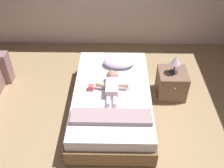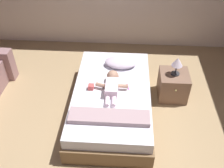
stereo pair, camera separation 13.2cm
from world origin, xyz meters
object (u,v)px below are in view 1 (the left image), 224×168
at_px(bed, 112,100).
at_px(nightstand, 171,83).
at_px(lamp, 176,61).
at_px(pillow, 119,62).
at_px(toy_block, 91,87).
at_px(baby, 112,84).
at_px(toothbrush, 127,86).

bearing_deg(bed, nightstand, 22.31).
bearing_deg(bed, lamp, 22.31).
relative_size(pillow, toy_block, 6.53).
bearing_deg(pillow, nightstand, -13.42).
xyz_separation_m(baby, toy_block, (-0.31, -0.04, -0.04)).
bearing_deg(bed, toothbrush, 18.47).
bearing_deg(baby, lamp, 21.13).
height_order(bed, baby, baby).
height_order(lamp, toy_block, lamp).
relative_size(toothbrush, nightstand, 0.29).
height_order(nightstand, lamp, lamp).
bearing_deg(nightstand, baby, -158.87).
relative_size(pillow, baby, 0.78).
distance_m(toothbrush, nightstand, 0.84).
xyz_separation_m(bed, lamp, (0.97, 0.40, 0.46)).
relative_size(baby, toy_block, 8.37).
height_order(pillow, baby, baby).
xyz_separation_m(baby, toothbrush, (0.23, 0.05, -0.07)).
relative_size(baby, toothbrush, 4.79).
bearing_deg(pillow, baby, -100.46).
bearing_deg(toy_block, bed, 2.27).
height_order(bed, pillow, pillow).
distance_m(pillow, toothbrush, 0.54).
xyz_separation_m(nightstand, toy_block, (-1.28, -0.41, 0.25)).
distance_m(bed, toothbrush, 0.33).
bearing_deg(toothbrush, nightstand, 23.46).
bearing_deg(nightstand, toy_block, -162.22).
distance_m(baby, nightstand, 1.08).
xyz_separation_m(nightstand, lamp, (0.00, 0.00, 0.45)).
distance_m(nightstand, lamp, 0.45).
relative_size(pillow, nightstand, 1.06).
xyz_separation_m(toothbrush, nightstand, (0.74, 0.32, -0.21)).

